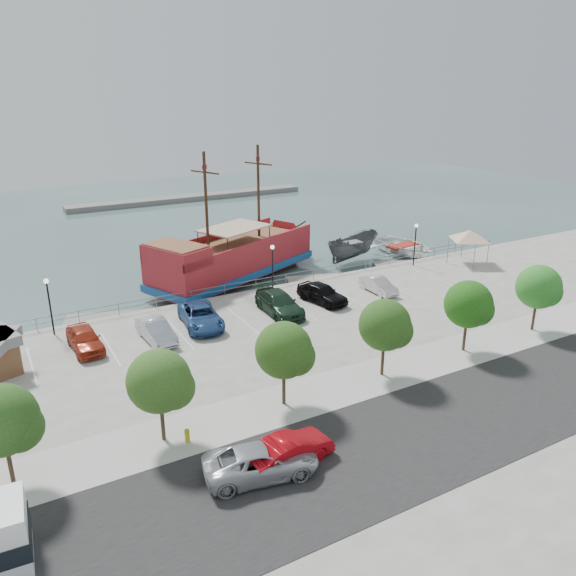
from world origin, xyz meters
TOP-DOWN VIEW (x-y plane):
  - ground at (0.00, 0.00)m, footprint 160.00×160.00m
  - land_slab at (0.00, -21.00)m, footprint 100.00×58.00m
  - street at (0.00, -16.00)m, footprint 100.00×8.00m
  - sidewalk at (0.00, -10.00)m, footprint 100.00×4.00m
  - seawall_railing at (0.00, 7.80)m, footprint 50.00×0.06m
  - far_shore at (10.00, 55.00)m, footprint 40.00×3.00m
  - pirate_ship at (0.94, 14.37)m, footprint 21.21×13.46m
  - patrol_boat at (13.28, 13.16)m, footprint 7.56×4.10m
  - speedboat at (19.83, 12.52)m, footprint 6.47×8.51m
  - dock_west at (-13.08, 9.20)m, footprint 8.05×4.55m
  - dock_mid at (7.04, 9.20)m, footprint 7.51×4.26m
  - dock_east at (17.13, 9.20)m, footprint 6.64×3.92m
  - canopy_tent at (21.39, 4.53)m, footprint 5.77×5.77m
  - street_van at (-11.87, -14.86)m, footprint 5.76×3.48m
  - street_sedan at (-10.35, -14.81)m, footprint 4.67×2.16m
  - fire_hydrant at (-14.02, -10.80)m, footprint 0.28×0.28m
  - lamp_post_left at (-18.00, 6.50)m, footprint 0.36×0.36m
  - lamp_post_mid at (0.00, 6.50)m, footprint 0.36×0.36m
  - lamp_post_right at (16.00, 6.50)m, footprint 0.36×0.36m
  - tree_a at (-21.85, -10.07)m, footprint 3.30×3.20m
  - tree_b at (-14.85, -10.07)m, footprint 3.30×3.20m
  - tree_c at (-7.85, -10.07)m, footprint 3.30×3.20m
  - tree_d at (-0.85, -10.07)m, footprint 3.30×3.20m
  - tree_e at (6.15, -10.07)m, footprint 3.30×3.20m
  - tree_f at (13.15, -10.07)m, footprint 3.30×3.20m
  - parked_car_a at (-16.46, 2.79)m, footprint 2.12×4.75m
  - parked_car_b at (-11.79, 1.82)m, footprint 1.93×4.69m
  - parked_car_c at (-8.10, 2.70)m, footprint 3.27×5.91m
  - parked_car_d at (-1.78, 2.04)m, footprint 2.59×5.88m
  - parked_car_e at (2.48, 2.38)m, footprint 2.87×5.11m
  - parked_car_f at (8.05, 1.99)m, footprint 1.46×4.09m

SIDE VIEW (x-z plane):
  - ground at x=0.00m, z-range -1.00..-1.00m
  - dock_east at x=17.13m, z-range -1.00..-0.63m
  - dock_mid at x=7.04m, z-range -1.00..-0.59m
  - dock_west at x=-13.08m, z-range -1.00..-0.56m
  - land_slab at x=0.00m, z-range -1.20..0.00m
  - far_shore at x=10.00m, z-range -1.00..-0.20m
  - speedboat at x=19.83m, z-range -1.00..0.65m
  - street at x=0.00m, z-range -0.01..0.03m
  - sidewalk at x=0.00m, z-range -0.01..0.04m
  - patrol_boat at x=13.28m, z-range -1.00..1.77m
  - fire_hydrant at x=-14.02m, z-range 0.04..0.83m
  - seawall_railing at x=0.00m, z-range 0.03..1.03m
  - parked_car_f at x=8.05m, z-range 0.00..1.34m
  - street_sedan at x=-10.35m, z-range 0.00..1.48m
  - street_van at x=-11.87m, z-range 0.00..1.49m
  - parked_car_b at x=-11.79m, z-range 0.00..1.51m
  - parked_car_c at x=-8.10m, z-range 0.00..1.57m
  - parked_car_a at x=-16.46m, z-range 0.00..1.59m
  - parked_car_e at x=2.48m, z-range 0.00..1.64m
  - parked_car_d at x=-1.78m, z-range 0.00..1.68m
  - pirate_ship at x=0.94m, z-range -5.41..7.86m
  - lamp_post_left at x=-18.00m, z-range 0.80..5.08m
  - lamp_post_mid at x=0.00m, z-range 0.80..5.08m
  - lamp_post_right at x=16.00m, z-range 0.80..5.08m
  - tree_a at x=-21.85m, z-range 0.80..5.80m
  - tree_b at x=-14.85m, z-range 0.80..5.80m
  - tree_c at x=-7.85m, z-range 0.80..5.80m
  - tree_d at x=-0.85m, z-range 0.80..5.80m
  - tree_e at x=6.15m, z-range 0.80..5.80m
  - tree_f at x=13.15m, z-range 0.80..5.80m
  - canopy_tent at x=21.39m, z-range 1.44..5.34m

